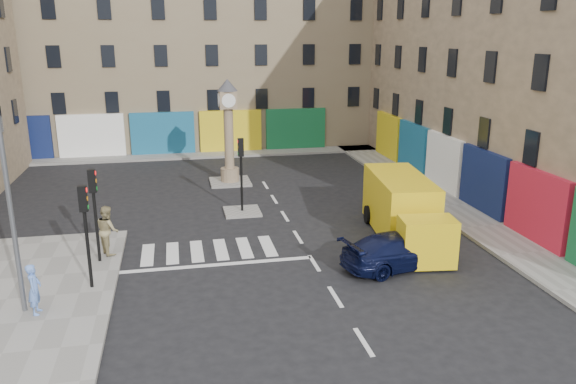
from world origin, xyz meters
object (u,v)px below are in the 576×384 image
object	(u,v)px
lamp_post	(5,171)
pedestrian_blue	(34,289)
traffic_light_left_near	(85,221)
traffic_light_left_far	(94,201)
clock_pillar	(228,125)
navy_sedan	(399,250)
traffic_light_island	(241,163)
yellow_van	(404,210)
pedestrian_tan	(108,230)

from	to	relation	value
lamp_post	pedestrian_blue	distance (m)	3.84
traffic_light_left_near	traffic_light_left_far	world-z (taller)	same
clock_pillar	navy_sedan	size ratio (longest dim) A/B	1.30
traffic_light_island	navy_sedan	size ratio (longest dim) A/B	0.79
lamp_post	clock_pillar	size ratio (longest dim) A/B	1.36
traffic_light_island	navy_sedan	distance (m)	9.69
traffic_light_island	yellow_van	world-z (taller)	traffic_light_island
pedestrian_tan	navy_sedan	bearing A→B (deg)	-131.63
navy_sedan	pedestrian_blue	distance (m)	12.99
pedestrian_blue	pedestrian_tan	world-z (taller)	pedestrian_tan
clock_pillar	navy_sedan	xyz separation A→B (m)	(5.14, -13.99, -2.87)
navy_sedan	pedestrian_blue	bearing A→B (deg)	83.05
yellow_van	pedestrian_blue	distance (m)	14.99
traffic_light_left_near	pedestrian_blue	world-z (taller)	traffic_light_left_near
navy_sedan	traffic_light_left_near	bearing A→B (deg)	75.58
lamp_post	navy_sedan	xyz separation A→B (m)	(13.34, 1.21, -4.11)
traffic_light_left_near	clock_pillar	bearing A→B (deg)	65.45
yellow_van	pedestrian_blue	world-z (taller)	yellow_van
traffic_light_left_far	traffic_light_island	size ratio (longest dim) A/B	1.00
traffic_light_left_near	traffic_light_island	world-z (taller)	traffic_light_left_near
traffic_light_island	navy_sedan	bearing A→B (deg)	-57.24
yellow_van	traffic_light_left_near	bearing A→B (deg)	-160.75
traffic_light_left_near	traffic_light_left_far	xyz separation A→B (m)	(0.00, 2.40, 0.00)
lamp_post	pedestrian_tan	xyz separation A→B (m)	(2.20, 4.55, -3.64)
navy_sedan	pedestrian_blue	size ratio (longest dim) A/B	2.80
traffic_light_left_near	traffic_light_left_far	bearing A→B (deg)	90.00
pedestrian_blue	traffic_light_island	bearing A→B (deg)	-37.68
pedestrian_blue	traffic_light_left_far	bearing A→B (deg)	-18.11
traffic_light_island	pedestrian_blue	distance (m)	12.34
clock_pillar	yellow_van	world-z (taller)	clock_pillar
lamp_post	traffic_light_left_far	bearing A→B (deg)	63.43
navy_sedan	traffic_light_left_far	bearing A→B (deg)	63.78
traffic_light_left_near	clock_pillar	xyz separation A→B (m)	(6.30, 13.80, 0.93)
navy_sedan	pedestrian_tan	bearing A→B (deg)	59.84
lamp_post	pedestrian_tan	world-z (taller)	lamp_post
yellow_van	clock_pillar	bearing A→B (deg)	127.72
traffic_light_left_near	navy_sedan	world-z (taller)	traffic_light_left_near
traffic_light_left_near	clock_pillar	world-z (taller)	clock_pillar
yellow_van	pedestrian_tan	bearing A→B (deg)	-174.66
traffic_light_island	navy_sedan	world-z (taller)	traffic_light_island
yellow_van	pedestrian_blue	xyz separation A→B (m)	(-14.31, -4.47, -0.32)
traffic_light_left_near	pedestrian_tan	xyz separation A→B (m)	(0.30, 3.15, -1.47)
traffic_light_left_far	pedestrian_blue	size ratio (longest dim) A/B	2.21
clock_pillar	lamp_post	bearing A→B (deg)	-118.35
traffic_light_left_far	navy_sedan	distance (m)	11.89
traffic_light_left_near	pedestrian_tan	bearing A→B (deg)	84.56
traffic_light_island	clock_pillar	bearing A→B (deg)	90.00
traffic_light_island	lamp_post	size ratio (longest dim) A/B	0.45
clock_pillar	pedestrian_blue	bearing A→B (deg)	-116.66
lamp_post	pedestrian_tan	bearing A→B (deg)	64.21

